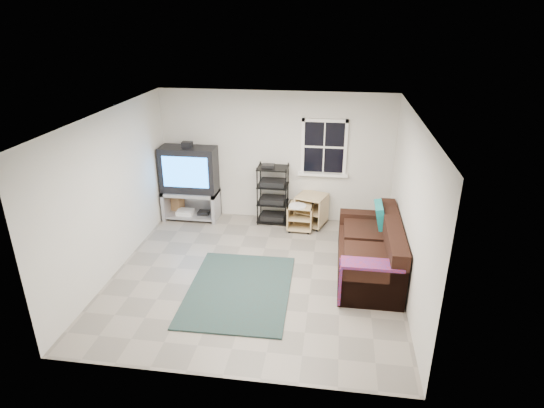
% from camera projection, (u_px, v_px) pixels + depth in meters
% --- Properties ---
extents(room, '(4.60, 4.62, 4.60)m').
position_uv_depth(room, '(324.00, 151.00, 8.78)').
color(room, gray).
rests_on(room, ground).
extents(tv_unit, '(1.11, 0.55, 1.63)m').
position_uv_depth(tv_unit, '(190.00, 177.00, 9.11)').
color(tv_unit, '#9E9EA6').
rests_on(tv_unit, ground).
extents(av_rack, '(0.60, 0.44, 1.21)m').
position_uv_depth(av_rack, '(273.00, 198.00, 9.09)').
color(av_rack, black).
rests_on(av_rack, ground).
extents(side_table_left, '(0.68, 0.68, 0.64)m').
position_uv_depth(side_table_left, '(312.00, 209.00, 9.05)').
color(side_table_left, '#D7B784').
rests_on(side_table_left, ground).
extents(side_table_right, '(0.49, 0.51, 0.55)m').
position_uv_depth(side_table_right, '(300.00, 214.00, 8.87)').
color(side_table_right, '#D7B784').
rests_on(side_table_right, ground).
extents(sofa, '(0.95, 2.15, 0.98)m').
position_uv_depth(sofa, '(371.00, 253.00, 7.36)').
color(sofa, black).
rests_on(sofa, ground).
extents(shag_rug, '(1.58, 2.15, 0.03)m').
position_uv_depth(shag_rug, '(239.00, 290.00, 6.98)').
color(shag_rug, '#301E15').
rests_on(shag_rug, ground).
extents(paper_bag, '(0.34, 0.28, 0.42)m').
position_uv_depth(paper_bag, '(176.00, 205.00, 9.57)').
color(paper_bag, '#A07647').
rests_on(paper_bag, ground).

